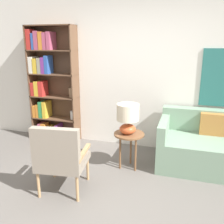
% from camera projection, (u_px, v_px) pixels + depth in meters
% --- Properties ---
extents(ground_plane, '(14.00, 14.00, 0.00)m').
position_uv_depth(ground_plane, '(90.00, 212.00, 2.81)').
color(ground_plane, '#66605B').
extents(wall_back, '(6.40, 0.08, 2.70)m').
position_uv_depth(wall_back, '(133.00, 72.00, 4.30)').
color(wall_back, white).
rests_on(wall_back, ground_plane).
extents(bookshelf, '(0.90, 0.30, 2.13)m').
position_uv_depth(bookshelf, '(49.00, 85.00, 4.65)').
color(bookshelf, brown).
rests_on(bookshelf, ground_plane).
extents(armchair, '(0.64, 0.64, 0.91)m').
position_uv_depth(armchair, '(60.00, 156.00, 3.03)').
color(armchair, tan).
rests_on(armchair, ground_plane).
extents(side_table, '(0.45, 0.45, 0.55)m').
position_uv_depth(side_table, '(129.00, 138.00, 3.68)').
color(side_table, brown).
rests_on(side_table, ground_plane).
extents(table_lamp, '(0.32, 0.32, 0.45)m').
position_uv_depth(table_lamp, '(128.00, 117.00, 3.57)').
color(table_lamp, '#C65128').
rests_on(table_lamp, side_table).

